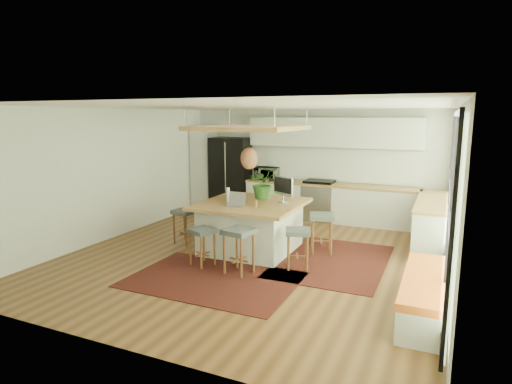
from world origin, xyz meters
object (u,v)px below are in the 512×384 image
at_px(island, 251,226).
at_px(fridge, 231,177).
at_px(stool_near_left, 202,245).
at_px(stool_right_back, 321,235).
at_px(microwave, 267,172).
at_px(laptop, 235,199).
at_px(stool_right_front, 297,248).
at_px(stool_near_right, 239,253).
at_px(stool_left_side, 185,226).
at_px(island_plant, 263,186).
at_px(monitor, 283,188).

bearing_deg(island, fridge, 123.64).
height_order(stool_near_left, stool_right_back, stool_right_back).
distance_m(island, stool_right_back, 1.33).
bearing_deg(microwave, island, -78.28).
bearing_deg(laptop, stool_right_front, -10.41).
distance_m(stool_near_left, stool_near_right, 0.75).
height_order(stool_left_side, microwave, microwave).
xyz_separation_m(stool_near_left, stool_right_front, (1.53, 0.53, 0.00)).
bearing_deg(island, stool_near_right, -74.35).
bearing_deg(microwave, laptop, -82.68).
relative_size(island, island_plant, 2.93).
height_order(fridge, monitor, fridge).
bearing_deg(island, island_plant, 83.15).
relative_size(stool_left_side, monitor, 1.31).
bearing_deg(stool_left_side, island, 5.97).
distance_m(stool_right_back, laptop, 1.76).
xyz_separation_m(island, stool_left_side, (-1.39, -0.15, -0.11)).
height_order(island, stool_right_back, island).
bearing_deg(fridge, microwave, -5.71).
distance_m(laptop, island_plant, 0.87).
xyz_separation_m(fridge, stool_right_front, (3.03, -3.45, -0.57)).
xyz_separation_m(stool_near_right, stool_right_front, (0.79, 0.62, 0.00)).
relative_size(stool_left_side, laptop, 1.94).
distance_m(stool_near_left, stool_right_front, 1.62).
bearing_deg(stool_right_back, fridge, 141.90).
height_order(stool_near_right, laptop, laptop).
bearing_deg(stool_left_side, stool_near_left, -44.57).
height_order(stool_near_right, stool_left_side, stool_near_right).
distance_m(fridge, stool_near_left, 4.29).
bearing_deg(stool_right_front, stool_right_back, 81.30).
xyz_separation_m(fridge, stool_near_right, (2.24, -4.07, -0.57)).
bearing_deg(fridge, laptop, -66.91).
distance_m(island, stool_near_right, 1.26).
distance_m(laptop, monitor, 0.98).
relative_size(stool_left_side, island_plant, 1.10).
relative_size(stool_near_right, monitor, 1.42).
relative_size(laptop, microwave, 0.62).
height_order(stool_near_right, stool_right_back, stool_near_right).
height_order(stool_left_side, island_plant, island_plant).
height_order(island, microwave, microwave).
xyz_separation_m(stool_right_front, laptop, (-1.27, 0.19, 0.70)).
xyz_separation_m(stool_left_side, laptop, (1.25, -0.25, 0.70)).
bearing_deg(fridge, island_plant, -56.26).
bearing_deg(stool_near_right, stool_right_front, 38.17).
xyz_separation_m(stool_right_front, monitor, (-0.60, 0.90, 0.83)).
height_order(stool_right_front, microwave, microwave).
bearing_deg(microwave, monitor, -66.49).
distance_m(microwave, island_plant, 2.58).
xyz_separation_m(stool_right_front, island_plant, (-1.07, 1.03, 0.82)).
height_order(stool_near_left, stool_right_front, stool_right_front).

